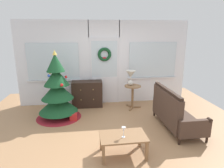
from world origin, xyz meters
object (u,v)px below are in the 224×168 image
object	(u,v)px
table_lamp	(131,76)
gift_box	(73,117)
coffee_table	(123,138)
settee_sofa	(174,113)
wine_glass	(124,130)
dresser_cabinet	(87,94)
christmas_tree	(58,94)
side_table	(133,92)

from	to	relation	value
table_lamp	gift_box	distance (m)	1.98
coffee_table	settee_sofa	bearing A→B (deg)	34.11
coffee_table	gift_box	distance (m)	1.91
gift_box	wine_glass	bearing A→B (deg)	-59.15
settee_sofa	wine_glass	world-z (taller)	settee_sofa
dresser_cabinet	wine_glass	distance (m)	2.73
dresser_cabinet	settee_sofa	distance (m)	2.60
christmas_tree	coffee_table	size ratio (longest dim) A/B	2.09
dresser_cabinet	table_lamp	distance (m)	1.42
table_lamp	dresser_cabinet	bearing A→B (deg)	167.31
dresser_cabinet	gift_box	bearing A→B (deg)	-110.41
dresser_cabinet	side_table	distance (m)	1.37
dresser_cabinet	coffee_table	bearing A→B (deg)	-76.23
settee_sofa	side_table	size ratio (longest dim) A/B	2.29
gift_box	table_lamp	bearing A→B (deg)	23.14
wine_glass	side_table	bearing A→B (deg)	73.44
settee_sofa	table_lamp	xyz separation A→B (m)	(-0.73, 1.39, 0.60)
settee_sofa	table_lamp	distance (m)	1.68
wine_glass	gift_box	world-z (taller)	wine_glass
table_lamp	wine_glass	xyz separation A→B (m)	(-0.63, -2.36, -0.44)
christmas_tree	table_lamp	distance (m)	2.10
settee_sofa	gift_box	xyz separation A→B (m)	(-2.36, 0.69, -0.29)
coffee_table	gift_box	world-z (taller)	coffee_table
coffee_table	wine_glass	world-z (taller)	wine_glass
table_lamp	coffee_table	xyz separation A→B (m)	(-0.63, -2.31, -0.64)
side_table	gift_box	world-z (taller)	side_table
christmas_tree	dresser_cabinet	distance (m)	1.09
side_table	table_lamp	xyz separation A→B (m)	(-0.06, 0.04, 0.48)
wine_glass	gift_box	xyz separation A→B (m)	(-1.00, 1.67, -0.44)
christmas_tree	dresser_cabinet	bearing A→B (deg)	44.22
christmas_tree	gift_box	size ratio (longest dim) A/B	9.71
dresser_cabinet	wine_glass	xyz separation A→B (m)	(0.63, -2.65, 0.14)
christmas_tree	wine_glass	distance (m)	2.37
settee_sofa	dresser_cabinet	bearing A→B (deg)	140.09
side_table	table_lamp	bearing A→B (deg)	146.31
christmas_tree	coffee_table	distance (m)	2.34
settee_sofa	gift_box	distance (m)	2.48
coffee_table	side_table	bearing A→B (deg)	73.13
wine_glass	dresser_cabinet	bearing A→B (deg)	103.42
dresser_cabinet	christmas_tree	bearing A→B (deg)	-135.78
settee_sofa	gift_box	bearing A→B (deg)	163.70
table_lamp	settee_sofa	bearing A→B (deg)	-62.11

